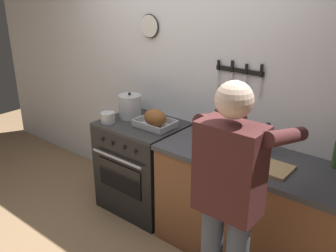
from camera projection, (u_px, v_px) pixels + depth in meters
wall_back at (184, 77)px, 3.46m from camera, size 6.00×0.13×2.60m
counter_block at (281, 221)px, 2.81m from camera, size 2.03×0.65×0.90m
stove at (143, 166)px, 3.64m from camera, size 0.76×0.67×0.90m
person_cook at (229, 196)px, 2.20m from camera, size 0.51×0.63×1.66m
roasting_pan at (155, 119)px, 3.35m from camera, size 0.35×0.26×0.17m
stock_pot at (130, 106)px, 3.58m from camera, size 0.22×0.22×0.25m
saucepan at (108, 118)px, 3.47m from camera, size 0.13×0.13×0.10m
cutting_board at (266, 166)px, 2.65m from camera, size 0.36×0.24×0.02m
bottle_cooking_oil at (267, 140)px, 2.85m from camera, size 0.07×0.07×0.24m
bottle_wine_red at (219, 122)px, 3.14m from camera, size 0.08×0.08×0.31m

